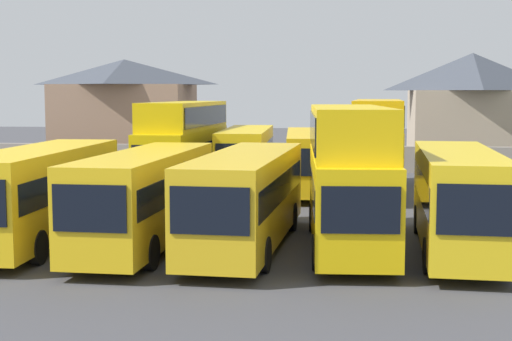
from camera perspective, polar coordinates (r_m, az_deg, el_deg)
ground at (r=43.72m, az=2.13°, el=-1.07°), size 140.00×140.00×0.00m
depot_boundary_wall at (r=50.85m, az=2.72°, el=0.94°), size 56.00×0.50×1.80m
bus_1 at (r=27.54m, az=-16.37°, el=-1.41°), size 2.77×10.71×3.42m
bus_2 at (r=26.00m, az=-8.51°, el=-1.76°), size 2.88×10.76×3.33m
bus_3 at (r=25.61m, az=-0.72°, el=-1.83°), size 3.24×11.31×3.32m
bus_4 at (r=25.64m, az=7.17°, el=0.11°), size 3.00×10.41×4.94m
bus_5 at (r=25.76m, az=15.36°, el=-1.84°), size 3.08×10.58×3.46m
bus_6 at (r=41.23m, az=-5.56°, el=2.33°), size 3.14×11.46×4.90m
bus_7 at (r=41.39m, az=-0.75°, el=1.23°), size 2.75×10.31×3.39m
bus_8 at (r=40.45m, az=4.21°, el=1.01°), size 3.17×11.74×3.26m
bus_9 at (r=40.49m, az=9.39°, el=2.30°), size 3.18×11.54×5.02m
house_terrace_left at (r=60.07m, az=-10.11°, el=4.70°), size 10.79×7.90×8.06m
house_terrace_centre at (r=59.51m, az=16.35°, el=4.75°), size 9.62×6.63×8.46m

